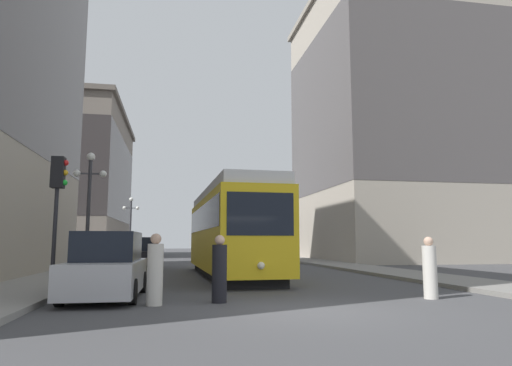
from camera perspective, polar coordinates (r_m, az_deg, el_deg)
ground_plane at (r=10.61m, az=6.34°, el=-15.80°), size 200.00×200.00×0.00m
sidewalk_left at (r=50.29m, az=-15.67°, el=-8.90°), size 2.84×120.00×0.15m
sidewalk_right at (r=51.17m, az=1.49°, el=-9.14°), size 2.84×120.00×0.15m
streetcar at (r=20.55m, az=-3.29°, el=-5.93°), size 3.04×12.62×3.89m
transit_bus at (r=39.66m, az=-1.70°, el=-6.91°), size 2.93×11.29×3.45m
parked_car_left_near at (r=28.33m, az=-14.12°, el=-8.69°), size 1.99×4.64×1.82m
parked_car_left_mid at (r=13.30m, az=-18.35°, el=-10.13°), size 1.96×4.51×1.82m
pedestrian_crossing_near at (r=11.83m, az=-4.67°, el=-11.07°), size 0.39×0.39×1.72m
pedestrian_crossing_far at (r=11.54m, az=-12.70°, el=-10.92°), size 0.39×0.39×1.75m
pedestrian_on_sidewalk at (r=13.45m, az=21.20°, el=-10.22°), size 0.38×0.38×1.69m
traffic_light_near_left at (r=14.78m, az=-23.85°, el=-0.43°), size 0.47×0.36×3.95m
lamp_post_left_near at (r=20.97m, az=-20.42°, el=-1.24°), size 1.41×0.36×5.32m
lamp_post_left_far at (r=40.27m, az=-15.63°, el=-4.29°), size 1.41×0.36×5.23m
building_left_midblock at (r=54.81m, az=-24.57°, el=0.16°), size 15.85×22.13×15.99m
building_right_corner at (r=42.38m, az=17.07°, el=7.20°), size 15.15×16.55×23.42m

